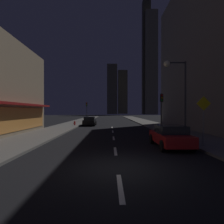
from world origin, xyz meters
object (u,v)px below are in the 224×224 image
(car_parked_near, at_px, (170,136))
(street_lamp_right, at_px, (176,80))
(car_parked_far, at_px, (90,121))
(traffic_light_near_right, at_px, (161,104))
(fire_hydrant_far_left, at_px, (75,123))
(traffic_light_far_left, at_px, (87,107))
(pedestrian_crossing_sign, at_px, (203,117))

(car_parked_near, bearing_deg, street_lamp_right, 65.83)
(car_parked_far, relative_size, traffic_light_near_right, 1.01)
(car_parked_far, bearing_deg, fire_hydrant_far_left, -164.12)
(car_parked_far, bearing_deg, traffic_light_far_left, 99.44)
(car_parked_far, distance_m, street_lamp_right, 17.23)
(pedestrian_crossing_sign, bearing_deg, fire_hydrant_far_left, 122.98)
(street_lamp_right, xyz_separation_m, pedestrian_crossing_sign, (0.22, -4.32, -3.05))
(fire_hydrant_far_left, distance_m, traffic_light_near_right, 14.48)
(car_parked_near, relative_size, car_parked_far, 1.00)
(car_parked_far, height_order, pedestrian_crossing_sign, pedestrian_crossing_sign)
(street_lamp_right, bearing_deg, traffic_light_far_left, 113.12)
(fire_hydrant_far_left, bearing_deg, traffic_light_far_left, 88.10)
(car_parked_far, xyz_separation_m, traffic_light_near_right, (9.10, -9.15, 2.45))
(traffic_light_far_left, height_order, pedestrian_crossing_sign, traffic_light_far_left)
(fire_hydrant_far_left, xyz_separation_m, traffic_light_far_left, (0.40, 12.08, 2.74))
(traffic_light_far_left, bearing_deg, car_parked_near, -72.83)
(street_lamp_right, distance_m, pedestrian_crossing_sign, 5.29)
(car_parked_near, distance_m, pedestrian_crossing_sign, 2.40)
(traffic_light_far_left, xyz_separation_m, pedestrian_crossing_sign, (11.10, -29.81, -1.18))
(traffic_light_far_left, height_order, street_lamp_right, street_lamp_right)
(street_lamp_right, relative_size, pedestrian_crossing_sign, 2.09)
(car_parked_far, xyz_separation_m, fire_hydrant_far_left, (-2.30, -0.65, -0.29))
(car_parked_far, xyz_separation_m, traffic_light_far_left, (-1.90, 11.43, 2.45))
(traffic_light_far_left, xyz_separation_m, street_lamp_right, (10.88, -25.48, 1.87))
(car_parked_far, bearing_deg, car_parked_near, -68.22)
(car_parked_far, xyz_separation_m, street_lamp_right, (8.98, -14.06, 4.33))
(traffic_light_near_right, height_order, traffic_light_far_left, same)
(car_parked_far, relative_size, traffic_light_far_left, 1.01)
(fire_hydrant_far_left, height_order, traffic_light_near_right, traffic_light_near_right)
(fire_hydrant_far_left, xyz_separation_m, pedestrian_crossing_sign, (11.50, -17.72, 1.56))
(car_parked_near, bearing_deg, traffic_light_near_right, 77.91)
(traffic_light_near_right, relative_size, traffic_light_far_left, 1.00)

